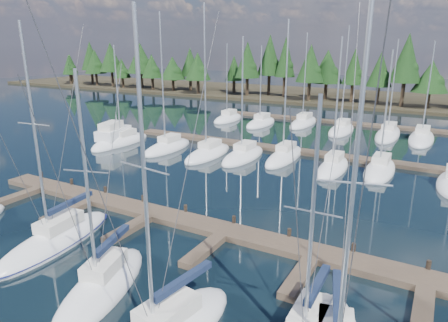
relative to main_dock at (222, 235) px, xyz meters
The scene contains 9 objects.
ground 12.65m from the main_dock, 90.00° to the left, with size 260.00×260.00×0.00m, color black.
far_shore 72.64m from the main_dock, 90.00° to the left, with size 220.00×30.00×0.60m, color #2E2719.
main_dock is the anchor object (origin of this frame).
back_docks 32.23m from the main_dock, 90.00° to the left, with size 50.00×21.80×0.40m.
front_sailboat_1 10.56m from the main_dock, 146.30° to the right, with size 3.77×9.82×14.22m.
front_sailboat_2 8.48m from the main_dock, 107.13° to the right, with size 4.54×8.26×12.03m.
back_sailboat_rows 27.52m from the main_dock, 88.38° to the left, with size 46.77×32.76×16.97m.
motor_yacht_left 28.97m from the main_dock, 147.52° to the left, with size 5.24×9.79×4.66m.
tree_line 63.30m from the main_dock, 90.53° to the left, with size 184.35×11.54×13.53m.
Camera 1 is at (11.57, -3.23, 12.26)m, focal length 32.00 mm.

